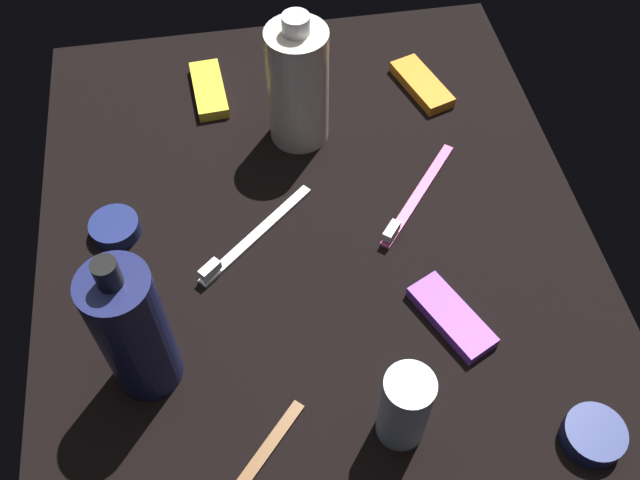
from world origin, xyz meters
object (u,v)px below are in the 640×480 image
object	(u,v)px
deodorant_stick	(405,407)
snack_bar_orange	(422,84)
lotion_bottle	(133,331)
cream_tin_left	(593,435)
cream_tin_right	(115,228)
bodywash_bottle	(298,85)
snack_bar_yellow	(209,90)
toothbrush_pink	(415,198)
toothbrush_white	(250,238)
snack_bar_purple	(451,317)

from	to	relation	value
deodorant_stick	snack_bar_orange	world-z (taller)	deodorant_stick
lotion_bottle	deodorant_stick	size ratio (longest dim) A/B	1.93
cream_tin_left	cream_tin_right	bearing A→B (deg)	54.09
lotion_bottle	cream_tin_left	xyz separation A→B (cm)	(-14.18, -41.65, -7.68)
bodywash_bottle	snack_bar_yellow	bearing A→B (deg)	49.60
bodywash_bottle	snack_bar_orange	xyz separation A→B (cm)	(5.59, -17.74, -7.48)
toothbrush_pink	snack_bar_orange	size ratio (longest dim) A/B	1.40
snack_bar_orange	toothbrush_white	bearing A→B (deg)	111.77
snack_bar_purple	cream_tin_right	bearing A→B (deg)	37.92
snack_bar_purple	cream_tin_right	distance (cm)	39.63
lotion_bottle	cream_tin_left	size ratio (longest dim) A/B	3.37
deodorant_stick	toothbrush_white	size ratio (longest dim) A/B	0.71
toothbrush_white	cream_tin_left	bearing A→B (deg)	-134.04
toothbrush_white	snack_bar_yellow	world-z (taller)	toothbrush_white
cream_tin_left	cream_tin_right	distance (cm)	55.76
toothbrush_pink	snack_bar_yellow	size ratio (longest dim) A/B	1.40
deodorant_stick	cream_tin_left	bearing A→B (deg)	-103.03
bodywash_bottle	cream_tin_right	xyz separation A→B (cm)	(-12.32, 23.52, -7.31)
snack_bar_yellow	cream_tin_left	world-z (taller)	cream_tin_left
bodywash_bottle	toothbrush_pink	distance (cm)	19.67
toothbrush_white	cream_tin_right	bearing A→B (deg)	75.87
bodywash_bottle	toothbrush_pink	world-z (taller)	bodywash_bottle
deodorant_stick	cream_tin_left	xyz separation A→B (cm)	(-4.14, -17.91, -4.09)
toothbrush_pink	cream_tin_right	xyz separation A→B (cm)	(1.28, 35.51, 0.32)
snack_bar_yellow	cream_tin_right	xyz separation A→B (cm)	(-21.68, 12.53, 0.17)
snack_bar_yellow	deodorant_stick	bearing A→B (deg)	-167.40
cream_tin_left	toothbrush_white	bearing A→B (deg)	45.96
toothbrush_pink	snack_bar_orange	world-z (taller)	toothbrush_pink
snack_bar_orange	bodywash_bottle	bearing A→B (deg)	89.24
snack_bar_yellow	cream_tin_left	distance (cm)	63.42
toothbrush_pink	cream_tin_right	distance (cm)	35.53
bodywash_bottle	cream_tin_left	distance (cm)	50.47
lotion_bottle	snack_bar_purple	distance (cm)	32.89
toothbrush_pink	snack_bar_yellow	bearing A→B (deg)	45.02
lotion_bottle	snack_bar_orange	size ratio (longest dim) A/B	1.92
snack_bar_orange	cream_tin_left	bearing A→B (deg)	166.14
toothbrush_pink	snack_bar_purple	bearing A→B (deg)	179.61
cream_tin_left	lotion_bottle	bearing A→B (deg)	71.19
lotion_bottle	cream_tin_left	distance (cm)	44.66
toothbrush_pink	snack_bar_purple	distance (cm)	16.53
toothbrush_pink	cream_tin_left	world-z (taller)	same
deodorant_stick	snack_bar_purple	bearing A→B (deg)	-37.15
lotion_bottle	toothbrush_pink	size ratio (longest dim) A/B	1.36
toothbrush_white	toothbrush_pink	bearing A→B (deg)	-82.71
cream_tin_left	snack_bar_purple	bearing A→B (deg)	33.24
snack_bar_yellow	toothbrush_pink	bearing A→B (deg)	-138.71
deodorant_stick	snack_bar_yellow	distance (cm)	52.54
bodywash_bottle	cream_tin_right	world-z (taller)	bodywash_bottle
bodywash_bottle	snack_bar_purple	xyz separation A→B (cm)	(-30.13, -11.87, -7.48)
snack_bar_orange	deodorant_stick	bearing A→B (deg)	144.97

